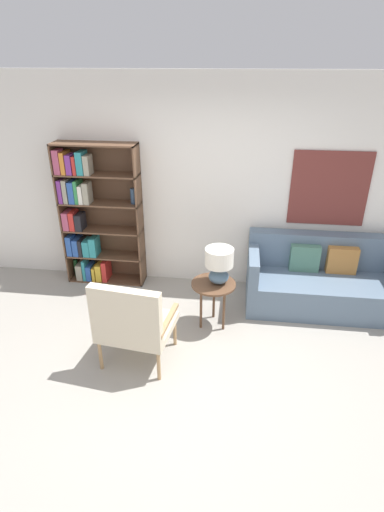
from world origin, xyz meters
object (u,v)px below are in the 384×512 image
table_lamp (219,263)px  armchair (132,321)px  couch (322,281)px  side_table (213,288)px  bookshelf (91,218)px

table_lamp → armchair: bearing=-134.5°
armchair → couch: 2.48m
side_table → couch: bearing=25.6°
bookshelf → couch: size_ratio=1.03×
couch → side_table: bearing=-154.4°
table_lamp → bookshelf: bearing=154.1°
couch → table_lamp: (-1.25, -0.60, 0.49)m
bookshelf → armchair: bearing=-59.5°
armchair → table_lamp: size_ratio=2.33×
armchair → couch: armchair is taller
bookshelf → side_table: 1.96m
bookshelf → table_lamp: bookshelf is taller
armchair → table_lamp: (0.78, 0.80, 0.27)m
couch → side_table: size_ratio=3.28×
couch → table_lamp: size_ratio=4.42×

